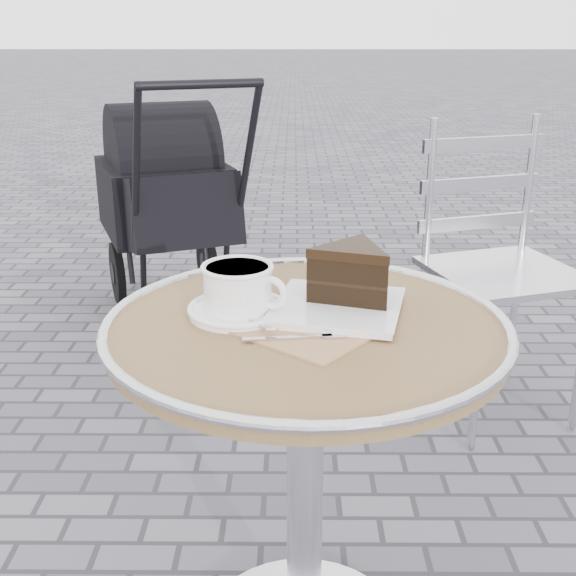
{
  "coord_description": "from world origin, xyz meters",
  "views": [
    {
      "loc": [
        -0.02,
        -1.17,
        1.22
      ],
      "look_at": [
        -0.03,
        0.04,
        0.78
      ],
      "focal_mm": 45.0,
      "sensor_mm": 36.0,
      "label": 1
    }
  ],
  "objects_px": {
    "cafe_table": "(306,405)",
    "cappuccino_set": "(239,293)",
    "bistro_chair": "(490,235)",
    "baby_stroller": "(170,211)",
    "cake_plate_set": "(348,281)"
  },
  "relations": [
    {
      "from": "cafe_table",
      "to": "baby_stroller",
      "type": "xyz_separation_m",
      "value": [
        -0.55,
        1.84,
        -0.09
      ]
    },
    {
      "from": "cake_plate_set",
      "to": "baby_stroller",
      "type": "height_order",
      "value": "baby_stroller"
    },
    {
      "from": "cafe_table",
      "to": "bistro_chair",
      "type": "height_order",
      "value": "bistro_chair"
    },
    {
      "from": "cafe_table",
      "to": "cappuccino_set",
      "type": "bearing_deg",
      "value": 163.25
    },
    {
      "from": "cafe_table",
      "to": "baby_stroller",
      "type": "relative_size",
      "value": 0.67
    },
    {
      "from": "cappuccino_set",
      "to": "baby_stroller",
      "type": "height_order",
      "value": "baby_stroller"
    },
    {
      "from": "cake_plate_set",
      "to": "baby_stroller",
      "type": "bearing_deg",
      "value": 122.46
    },
    {
      "from": "baby_stroller",
      "to": "bistro_chair",
      "type": "bearing_deg",
      "value": -55.24
    },
    {
      "from": "cappuccino_set",
      "to": "bistro_chair",
      "type": "xyz_separation_m",
      "value": [
        0.73,
        1.03,
        -0.18
      ]
    },
    {
      "from": "cappuccino_set",
      "to": "baby_stroller",
      "type": "relative_size",
      "value": 0.18
    },
    {
      "from": "cafe_table",
      "to": "bistro_chair",
      "type": "relative_size",
      "value": 0.77
    },
    {
      "from": "bistro_chair",
      "to": "baby_stroller",
      "type": "height_order",
      "value": "baby_stroller"
    },
    {
      "from": "cake_plate_set",
      "to": "baby_stroller",
      "type": "distance_m",
      "value": 1.91
    },
    {
      "from": "cafe_table",
      "to": "baby_stroller",
      "type": "distance_m",
      "value": 1.93
    },
    {
      "from": "cappuccino_set",
      "to": "baby_stroller",
      "type": "bearing_deg",
      "value": 126.88
    }
  ]
}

